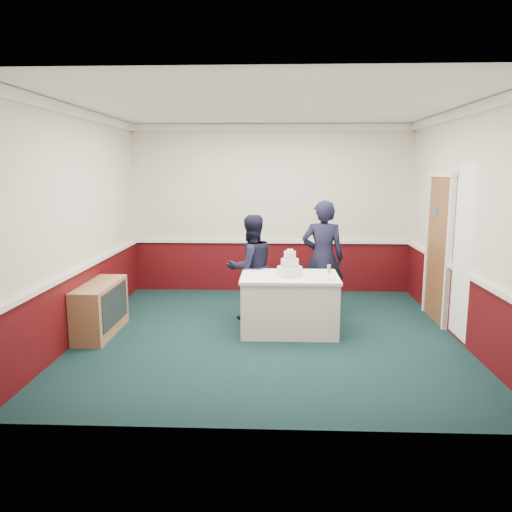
{
  "coord_description": "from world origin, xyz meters",
  "views": [
    {
      "loc": [
        0.1,
        -6.48,
        2.22
      ],
      "look_at": [
        -0.17,
        -0.1,
        1.1
      ],
      "focal_mm": 35.0,
      "sensor_mm": 36.0,
      "label": 1
    }
  ],
  "objects_px": {
    "sideboard": "(101,309)",
    "cake_table": "(289,303)",
    "champagne_flute": "(329,270)",
    "cake_knife": "(288,278)",
    "wedding_cake": "(290,267)",
    "person_woman": "(323,258)",
    "person_man": "(251,267)"
  },
  "relations": [
    {
      "from": "sideboard",
      "to": "cake_table",
      "type": "distance_m",
      "value": 2.57
    },
    {
      "from": "champagne_flute",
      "to": "cake_knife",
      "type": "bearing_deg",
      "value": 171.42
    },
    {
      "from": "sideboard",
      "to": "cake_table",
      "type": "xyz_separation_m",
      "value": [
        2.56,
        0.2,
        0.05
      ]
    },
    {
      "from": "champagne_flute",
      "to": "sideboard",
      "type": "bearing_deg",
      "value": 178.59
    },
    {
      "from": "cake_knife",
      "to": "champagne_flute",
      "type": "bearing_deg",
      "value": -10.22
    },
    {
      "from": "wedding_cake",
      "to": "person_woman",
      "type": "relative_size",
      "value": 0.21
    },
    {
      "from": "cake_table",
      "to": "wedding_cake",
      "type": "relative_size",
      "value": 3.63
    },
    {
      "from": "person_woman",
      "to": "cake_table",
      "type": "bearing_deg",
      "value": 65.11
    },
    {
      "from": "cake_table",
      "to": "person_man",
      "type": "bearing_deg",
      "value": 133.11
    },
    {
      "from": "wedding_cake",
      "to": "champagne_flute",
      "type": "bearing_deg",
      "value": -29.25
    },
    {
      "from": "person_man",
      "to": "person_woman",
      "type": "height_order",
      "value": "person_woman"
    },
    {
      "from": "cake_table",
      "to": "cake_knife",
      "type": "relative_size",
      "value": 6.0
    },
    {
      "from": "sideboard",
      "to": "cake_knife",
      "type": "bearing_deg",
      "value": 0.11
    },
    {
      "from": "cake_table",
      "to": "person_man",
      "type": "height_order",
      "value": "person_man"
    },
    {
      "from": "person_man",
      "to": "sideboard",
      "type": "bearing_deg",
      "value": -6.07
    },
    {
      "from": "wedding_cake",
      "to": "sideboard",
      "type": "bearing_deg",
      "value": -175.42
    },
    {
      "from": "sideboard",
      "to": "cake_table",
      "type": "height_order",
      "value": "cake_table"
    },
    {
      "from": "sideboard",
      "to": "wedding_cake",
      "type": "height_order",
      "value": "wedding_cake"
    },
    {
      "from": "wedding_cake",
      "to": "person_man",
      "type": "height_order",
      "value": "person_man"
    },
    {
      "from": "cake_table",
      "to": "person_woman",
      "type": "relative_size",
      "value": 0.75
    },
    {
      "from": "sideboard",
      "to": "person_woman",
      "type": "distance_m",
      "value": 3.31
    },
    {
      "from": "cake_knife",
      "to": "person_man",
      "type": "distance_m",
      "value": 0.96
    },
    {
      "from": "person_woman",
      "to": "sideboard",
      "type": "bearing_deg",
      "value": 25.49
    },
    {
      "from": "sideboard",
      "to": "person_man",
      "type": "relative_size",
      "value": 0.77
    },
    {
      "from": "cake_knife",
      "to": "person_man",
      "type": "bearing_deg",
      "value": 121.93
    },
    {
      "from": "cake_table",
      "to": "wedding_cake",
      "type": "bearing_deg",
      "value": 90.0
    },
    {
      "from": "cake_knife",
      "to": "champagne_flute",
      "type": "distance_m",
      "value": 0.55
    },
    {
      "from": "sideboard",
      "to": "cake_knife",
      "type": "xyz_separation_m",
      "value": [
        2.53,
        0.0,
        0.44
      ]
    },
    {
      "from": "champagne_flute",
      "to": "person_man",
      "type": "xyz_separation_m",
      "value": [
        -1.06,
        0.88,
        -0.15
      ]
    },
    {
      "from": "sideboard",
      "to": "champagne_flute",
      "type": "xyz_separation_m",
      "value": [
        3.06,
        -0.08,
        0.58
      ]
    },
    {
      "from": "sideboard",
      "to": "cake_table",
      "type": "bearing_deg",
      "value": 4.58
    },
    {
      "from": "sideboard",
      "to": "cake_table",
      "type": "relative_size",
      "value": 0.91
    }
  ]
}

